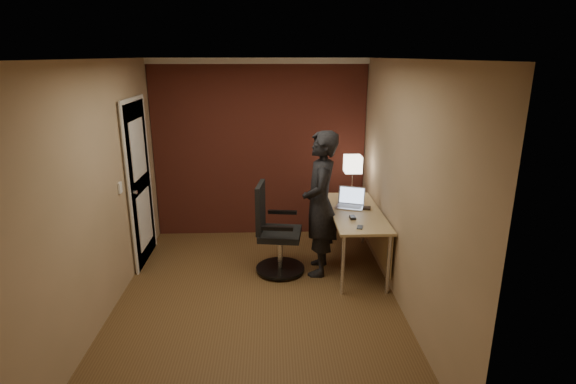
% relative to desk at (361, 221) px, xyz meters
% --- Properties ---
extents(room, '(4.00, 4.00, 4.00)m').
position_rel_desk_xyz_m(room, '(-1.53, 0.75, 0.77)').
color(room, brown).
rests_on(room, ground).
extents(desk, '(0.60, 1.50, 0.73)m').
position_rel_desk_xyz_m(desk, '(0.00, 0.00, 0.00)').
color(desk, tan).
rests_on(desk, ground).
extents(desk_lamp, '(0.22, 0.22, 0.54)m').
position_rel_desk_xyz_m(desk_lamp, '(-0.01, 0.65, 0.55)').
color(desk_lamp, silver).
rests_on(desk_lamp, desk).
extents(laptop, '(0.40, 0.35, 0.23)m').
position_rel_desk_xyz_m(laptop, '(-0.11, 0.17, 0.19)').
color(laptop, silver).
rests_on(laptop, desk).
extents(mouse, '(0.07, 0.10, 0.03)m').
position_rel_desk_xyz_m(mouse, '(-0.16, -0.28, 0.14)').
color(mouse, black).
rests_on(mouse, desk).
extents(phone, '(0.09, 0.13, 0.01)m').
position_rel_desk_xyz_m(phone, '(-0.13, -0.55, 0.13)').
color(phone, black).
rests_on(phone, desk).
extents(wallet, '(0.11, 0.13, 0.02)m').
position_rel_desk_xyz_m(wallet, '(0.08, 0.07, 0.14)').
color(wallet, black).
rests_on(wallet, desk).
extents(office_chair, '(0.59, 0.64, 1.08)m').
position_rel_desk_xyz_m(office_chair, '(-1.06, -0.12, -0.12)').
color(office_chair, black).
rests_on(office_chair, ground).
extents(person, '(0.49, 0.68, 1.73)m').
position_rel_desk_xyz_m(person, '(-0.52, -0.13, 0.26)').
color(person, black).
rests_on(person, ground).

